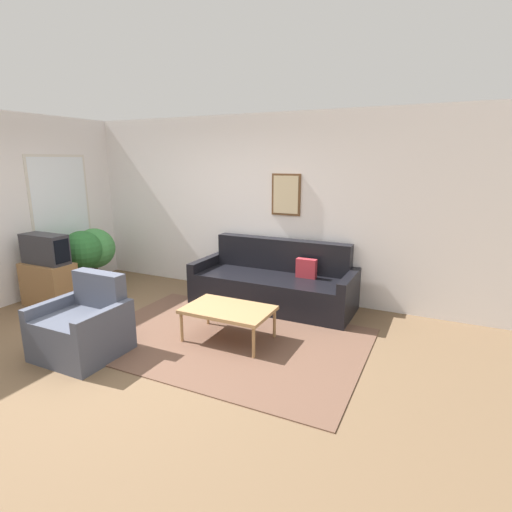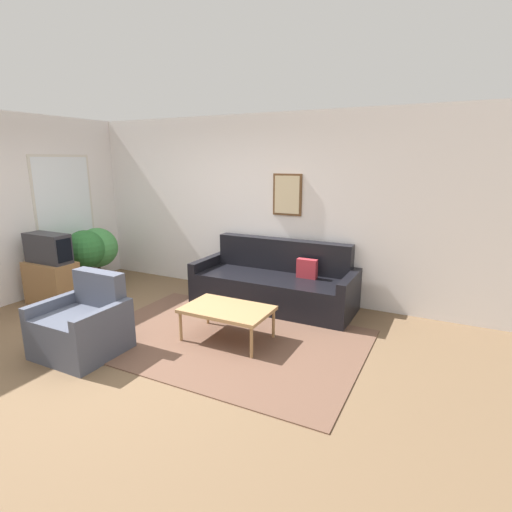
{
  "view_description": "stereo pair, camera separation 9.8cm",
  "coord_description": "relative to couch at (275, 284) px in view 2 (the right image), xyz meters",
  "views": [
    {
      "loc": [
        3.04,
        -3.06,
        2.04
      ],
      "look_at": [
        0.9,
        1.39,
        0.85
      ],
      "focal_mm": 28.0,
      "sensor_mm": 36.0,
      "label": 1
    },
    {
      "loc": [
        3.13,
        -3.02,
        2.04
      ],
      "look_at": [
        0.9,
        1.39,
        0.85
      ],
      "focal_mm": 28.0,
      "sensor_mm": 36.0,
      "label": 2
    }
  ],
  "objects": [
    {
      "name": "coffee_table",
      "position": [
        -0.01,
        -1.31,
        0.05
      ],
      "size": [
        1.0,
        0.64,
        0.4
      ],
      "color": "#A87F51",
      "rests_on": "ground_plane"
    },
    {
      "name": "tv_stand",
      "position": [
        -2.9,
        -1.4,
        -0.0
      ],
      "size": [
        0.74,
        0.41,
        0.62
      ],
      "color": "olive",
      "rests_on": "ground_plane"
    },
    {
      "name": "potted_plant_small",
      "position": [
        -3.13,
        -0.35,
        0.28
      ],
      "size": [
        0.57,
        0.57,
        0.91
      ],
      "color": "#935638",
      "rests_on": "ground_plane"
    },
    {
      "name": "wall_back",
      "position": [
        -0.9,
        0.46,
        1.04
      ],
      "size": [
        8.0,
        0.09,
        2.7
      ],
      "color": "silver",
      "rests_on": "ground_plane"
    },
    {
      "name": "area_rug",
      "position": [
        -0.04,
        -1.33,
        -0.31
      ],
      "size": [
        3.14,
        2.12,
        0.01
      ],
      "color": "brown",
      "rests_on": "ground_plane"
    },
    {
      "name": "armchair",
      "position": [
        -1.25,
        -2.26,
        -0.02
      ],
      "size": [
        0.82,
        0.76,
        0.85
      ],
      "rotation": [
        0.0,
        0.0,
        0.0
      ],
      "color": "#474C5B",
      "rests_on": "ground_plane"
    },
    {
      "name": "potted_plant_tall",
      "position": [
        -2.86,
        -0.8,
        0.35
      ],
      "size": [
        0.59,
        0.59,
        0.99
      ],
      "color": "#383D42",
      "rests_on": "ground_plane"
    },
    {
      "name": "potted_plant_by_window",
      "position": [
        -2.92,
        -0.51,
        0.32
      ],
      "size": [
        0.64,
        0.64,
        0.98
      ],
      "color": "slate",
      "rests_on": "ground_plane"
    },
    {
      "name": "tv",
      "position": [
        -2.9,
        -1.4,
        0.52
      ],
      "size": [
        0.7,
        0.28,
        0.42
      ],
      "color": "#2D2D33",
      "rests_on": "tv_stand"
    },
    {
      "name": "couch",
      "position": [
        0.0,
        0.0,
        0.0
      ],
      "size": [
        2.29,
        0.9,
        0.92
      ],
      "color": "black",
      "rests_on": "ground_plane"
    },
    {
      "name": "ground_plane",
      "position": [
        -0.91,
        -1.97,
        -0.31
      ],
      "size": [
        16.0,
        16.0,
        0.0
      ],
      "primitive_type": "plane",
      "color": "brown"
    },
    {
      "name": "wall_left_window",
      "position": [
        -3.47,
        -1.34,
        1.04
      ],
      "size": [
        0.08,
        8.0,
        2.7
      ],
      "color": "silver",
      "rests_on": "ground_plane"
    }
  ]
}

